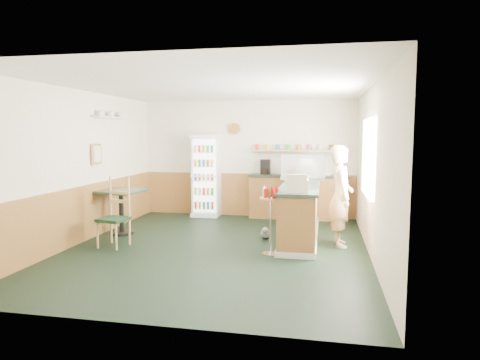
% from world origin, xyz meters
% --- Properties ---
extents(ground, '(6.00, 6.00, 0.00)m').
position_xyz_m(ground, '(0.00, 0.00, 0.00)').
color(ground, black).
rests_on(ground, ground).
extents(room_envelope, '(5.04, 6.02, 2.72)m').
position_xyz_m(room_envelope, '(-0.23, 0.73, 1.52)').
color(room_envelope, beige).
rests_on(room_envelope, ground).
extents(service_counter, '(0.68, 3.01, 1.01)m').
position_xyz_m(service_counter, '(1.35, 1.07, 0.46)').
color(service_counter, '#A66735').
rests_on(service_counter, ground).
extents(back_counter, '(2.24, 0.42, 1.69)m').
position_xyz_m(back_counter, '(1.19, 2.80, 0.55)').
color(back_counter, '#A66735').
rests_on(back_counter, ground).
extents(drinks_fridge, '(0.63, 0.53, 1.91)m').
position_xyz_m(drinks_fridge, '(-0.94, 2.74, 0.95)').
color(drinks_fridge, white).
rests_on(drinks_fridge, ground).
extents(display_case, '(0.88, 0.46, 0.50)m').
position_xyz_m(display_case, '(1.35, 1.83, 1.26)').
color(display_case, silver).
rests_on(display_case, service_counter).
extents(cash_register, '(0.36, 0.38, 0.20)m').
position_xyz_m(cash_register, '(1.35, -0.12, 1.11)').
color(cash_register, '#EEE0C5').
rests_on(cash_register, service_counter).
extents(shopkeeper, '(0.49, 0.63, 1.74)m').
position_xyz_m(shopkeeper, '(2.05, 0.54, 0.87)').
color(shopkeeper, tan).
rests_on(shopkeeper, ground).
extents(condiment_stand, '(0.34, 0.34, 1.07)m').
position_xyz_m(condiment_stand, '(0.94, -0.22, 0.74)').
color(condiment_stand, silver).
rests_on(condiment_stand, ground).
extents(newspaper_rack, '(0.09, 0.47, 0.55)m').
position_xyz_m(newspaper_rack, '(0.99, 0.97, 0.50)').
color(newspaper_rack, black).
rests_on(newspaper_rack, ground).
extents(cafe_table, '(0.87, 0.87, 0.86)m').
position_xyz_m(cafe_table, '(-2.05, 0.64, 0.61)').
color(cafe_table, black).
rests_on(cafe_table, ground).
extents(cafe_chair, '(0.50, 0.50, 1.19)m').
position_xyz_m(cafe_chair, '(-1.76, -0.15, 0.62)').
color(cafe_chair, black).
rests_on(cafe_chair, ground).
extents(dog_doorstop, '(0.19, 0.25, 0.23)m').
position_xyz_m(dog_doorstop, '(0.73, 0.79, 0.11)').
color(dog_doorstop, gray).
rests_on(dog_doorstop, ground).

